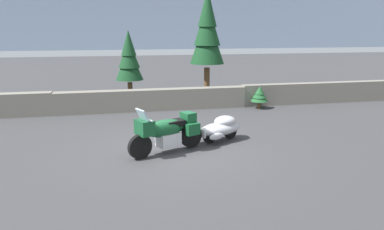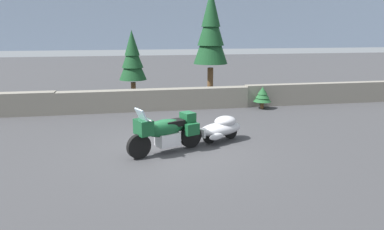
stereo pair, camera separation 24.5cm
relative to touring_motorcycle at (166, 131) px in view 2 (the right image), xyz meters
name	(u,v)px [view 2 (the right image)]	position (x,y,z in m)	size (l,w,h in m)	color
ground_plane	(174,150)	(0.25, 0.19, -0.62)	(80.00, 80.00, 0.00)	#38383A
stone_guard_wall	(143,100)	(-0.28, 5.58, -0.16)	(24.00, 0.57, 0.95)	slate
distant_ridgeline	(124,13)	(0.25, 95.60, 7.38)	(240.00, 80.00, 16.00)	#8C9EB7
touring_motorcycle	(166,131)	(0.00, 0.00, 0.00)	(2.17, 1.28, 1.33)	black
car_shaped_trailer	(221,128)	(1.78, 0.77, -0.21)	(2.16, 1.24, 0.76)	black
pine_tree_tall	(211,30)	(3.17, 7.77, 2.68)	(1.65, 1.65, 5.27)	brown
pine_tree_secondary	(132,58)	(-0.60, 7.37, 1.46)	(1.25, 1.25, 3.33)	brown
pine_sapling_near	(262,95)	(4.79, 4.98, -0.02)	(0.76, 0.76, 0.96)	brown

